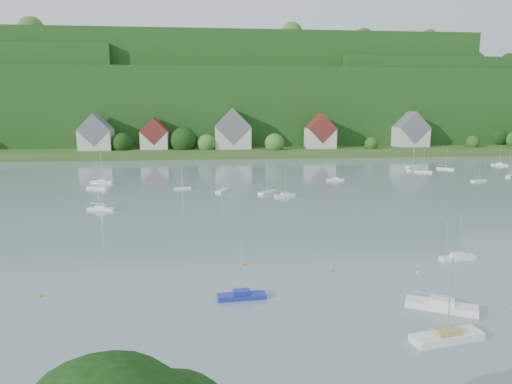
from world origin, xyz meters
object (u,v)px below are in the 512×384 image
near_sailboat_1 (242,295)px  near_sailboat_3 (458,257)px  near_sailboat_4 (441,305)px  near_sailboat_2 (447,336)px

near_sailboat_1 → near_sailboat_3: (32.29, 10.39, -0.01)m
near_sailboat_4 → near_sailboat_2: bearing=-84.8°
near_sailboat_1 → near_sailboat_4: size_ratio=0.76×
near_sailboat_4 → near_sailboat_1: bearing=-164.5°
near_sailboat_2 → near_sailboat_3: bearing=47.9°
near_sailboat_2 → near_sailboat_4: 7.13m
near_sailboat_2 → near_sailboat_3: size_ratio=1.34×
near_sailboat_3 → near_sailboat_4: (-10.66, -15.49, 0.08)m
near_sailboat_3 → near_sailboat_4: bearing=-132.7°
near_sailboat_1 → near_sailboat_2: 22.08m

